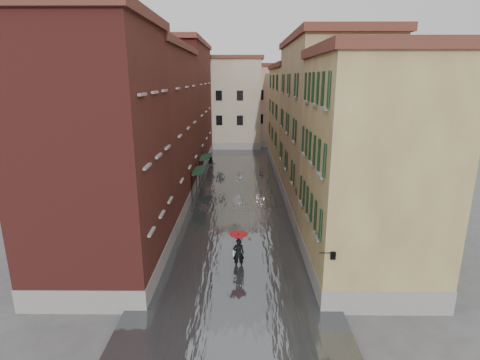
{
  "coord_description": "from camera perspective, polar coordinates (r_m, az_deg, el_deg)",
  "views": [
    {
      "loc": [
        0.41,
        -20.89,
        10.49
      ],
      "look_at": [
        0.21,
        6.35,
        3.0
      ],
      "focal_mm": 28.0,
      "sensor_mm": 36.0,
      "label": 1
    }
  ],
  "objects": [
    {
      "name": "building_right_far",
      "position": [
        45.62,
        8.84,
        9.23
      ],
      "size": [
        6.0,
        16.0,
        11.5
      ],
      "primitive_type": "cube",
      "color": "olive",
      "rests_on": "ground"
    },
    {
      "name": "building_left_far",
      "position": [
        45.63,
        -9.09,
        10.79
      ],
      "size": [
        6.0,
        16.0,
        14.0
      ],
      "primitive_type": "cube",
      "color": "maroon",
      "rests_on": "ground"
    },
    {
      "name": "pedestrian_far",
      "position": [
        42.63,
        -4.39,
        2.35
      ],
      "size": [
        0.98,
        0.81,
        1.84
      ],
      "primitive_type": "imported",
      "rotation": [
        0.0,
        0.0,
        0.14
      ],
      "color": "black",
      "rests_on": "ground"
    },
    {
      "name": "window_planters",
      "position": [
        22.76,
        9.8,
        -2.71
      ],
      "size": [
        0.59,
        10.94,
        0.84
      ],
      "color": "maroon",
      "rests_on": "ground"
    },
    {
      "name": "pedestrian_main",
      "position": [
        21.33,
        -0.24,
        -10.19
      ],
      "size": [
        1.05,
        1.05,
        2.06
      ],
      "color": "black",
      "rests_on": "ground"
    },
    {
      "name": "building_left_mid",
      "position": [
        31.09,
        -13.48,
        7.11
      ],
      "size": [
        6.0,
        14.0,
        12.5
      ],
      "primitive_type": "cube",
      "color": "#58221C",
      "rests_on": "ground"
    },
    {
      "name": "awning_far",
      "position": [
        38.97,
        -5.33,
        3.43
      ],
      "size": [
        1.09,
        3.2,
        2.8
      ],
      "color": "#163322",
      "rests_on": "ground"
    },
    {
      "name": "building_end_cream",
      "position": [
        59.13,
        -2.94,
        11.48
      ],
      "size": [
        12.0,
        9.0,
        13.0
      ],
      "primitive_type": "cube",
      "color": "#C0B699",
      "rests_on": "ground"
    },
    {
      "name": "ground",
      "position": [
        23.38,
        -0.64,
        -11.29
      ],
      "size": [
        120.0,
        120.0,
        0.0
      ],
      "primitive_type": "plane",
      "color": "#515153",
      "rests_on": "ground"
    },
    {
      "name": "awning_near",
      "position": [
        33.4,
        -6.28,
        1.39
      ],
      "size": [
        1.09,
        3.33,
        2.8
      ],
      "color": "#163322",
      "rests_on": "ground"
    },
    {
      "name": "building_right_near",
      "position": [
        20.56,
        19.11,
        1.19
      ],
      "size": [
        6.0,
        8.0,
        11.5
      ],
      "primitive_type": "cube",
      "color": "olive",
      "rests_on": "ground"
    },
    {
      "name": "building_end_pink",
      "position": [
        61.31,
        5.76,
        11.09
      ],
      "size": [
        10.0,
        9.0,
        12.0
      ],
      "primitive_type": "cube",
      "color": "tan",
      "rests_on": "ground"
    },
    {
      "name": "building_right_mid",
      "position": [
        30.87,
        12.86,
        7.56
      ],
      "size": [
        6.0,
        14.0,
        13.0
      ],
      "primitive_type": "cube",
      "color": "tan",
      "rests_on": "ground"
    },
    {
      "name": "floodwater",
      "position": [
        35.45,
        -0.26,
        -1.67
      ],
      "size": [
        10.0,
        60.0,
        0.2
      ],
      "primitive_type": "cube",
      "color": "#4D5155",
      "rests_on": "ground"
    },
    {
      "name": "wall_lantern",
      "position": [
        17.12,
        13.88,
        -11.03
      ],
      "size": [
        0.71,
        0.22,
        0.35
      ],
      "color": "black",
      "rests_on": "ground"
    },
    {
      "name": "building_left_near",
      "position": [
        20.68,
        -20.61,
        3.26
      ],
      "size": [
        6.0,
        8.0,
        13.0
      ],
      "primitive_type": "cube",
      "color": "maroon",
      "rests_on": "ground"
    }
  ]
}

